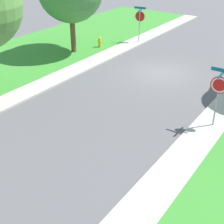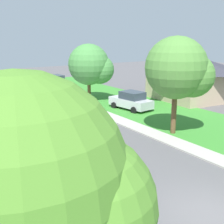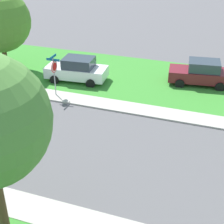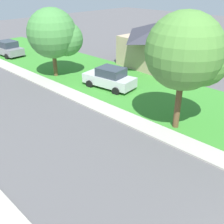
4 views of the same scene
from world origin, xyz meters
name	(u,v)px [view 1 (image 1 of 4)]	position (x,y,z in m)	size (l,w,h in m)	color
ground_plane	(161,73)	(0.00, 0.00, 0.00)	(120.00, 120.00, 0.00)	#565456
stop_sign_near_corner	(140,19)	(4.47, -4.80, 1.89)	(0.91, 0.91, 2.77)	#9E9EA3
stop_sign_far_corner	(219,88)	(-4.81, 4.45, 1.89)	(0.92, 0.92, 2.77)	#9E9EA3
fire_hydrant	(100,42)	(6.20, -1.91, 0.44)	(0.38, 0.22, 0.83)	gold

